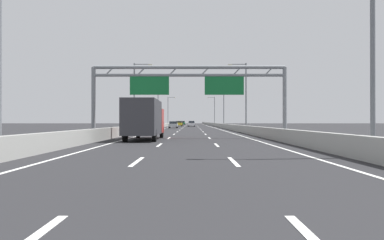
% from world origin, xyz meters
% --- Properties ---
extents(ground_plane, '(260.00, 260.00, 0.00)m').
position_xyz_m(ground_plane, '(0.00, 100.00, 0.00)').
color(ground_plane, '#262628').
extents(lane_dash_left_1, '(0.16, 3.00, 0.01)m').
position_xyz_m(lane_dash_left_1, '(-1.80, 12.50, 0.01)').
color(lane_dash_left_1, white).
rests_on(lane_dash_left_1, ground_plane).
extents(lane_dash_left_2, '(0.16, 3.00, 0.01)m').
position_xyz_m(lane_dash_left_2, '(-1.80, 21.50, 0.01)').
color(lane_dash_left_2, white).
rests_on(lane_dash_left_2, ground_plane).
extents(lane_dash_left_3, '(0.16, 3.00, 0.01)m').
position_xyz_m(lane_dash_left_3, '(-1.80, 30.50, 0.01)').
color(lane_dash_left_3, white).
rests_on(lane_dash_left_3, ground_plane).
extents(lane_dash_left_4, '(0.16, 3.00, 0.01)m').
position_xyz_m(lane_dash_left_4, '(-1.80, 39.50, 0.01)').
color(lane_dash_left_4, white).
rests_on(lane_dash_left_4, ground_plane).
extents(lane_dash_left_5, '(0.16, 3.00, 0.01)m').
position_xyz_m(lane_dash_left_5, '(-1.80, 48.50, 0.01)').
color(lane_dash_left_5, white).
rests_on(lane_dash_left_5, ground_plane).
extents(lane_dash_left_6, '(0.16, 3.00, 0.01)m').
position_xyz_m(lane_dash_left_6, '(-1.80, 57.50, 0.01)').
color(lane_dash_left_6, white).
rests_on(lane_dash_left_6, ground_plane).
extents(lane_dash_left_7, '(0.16, 3.00, 0.01)m').
position_xyz_m(lane_dash_left_7, '(-1.80, 66.50, 0.01)').
color(lane_dash_left_7, white).
rests_on(lane_dash_left_7, ground_plane).
extents(lane_dash_left_8, '(0.16, 3.00, 0.01)m').
position_xyz_m(lane_dash_left_8, '(-1.80, 75.50, 0.01)').
color(lane_dash_left_8, white).
rests_on(lane_dash_left_8, ground_plane).
extents(lane_dash_left_9, '(0.16, 3.00, 0.01)m').
position_xyz_m(lane_dash_left_9, '(-1.80, 84.50, 0.01)').
color(lane_dash_left_9, white).
rests_on(lane_dash_left_9, ground_plane).
extents(lane_dash_left_10, '(0.16, 3.00, 0.01)m').
position_xyz_m(lane_dash_left_10, '(-1.80, 93.50, 0.01)').
color(lane_dash_left_10, white).
rests_on(lane_dash_left_10, ground_plane).
extents(lane_dash_left_11, '(0.16, 3.00, 0.01)m').
position_xyz_m(lane_dash_left_11, '(-1.80, 102.50, 0.01)').
color(lane_dash_left_11, white).
rests_on(lane_dash_left_11, ground_plane).
extents(lane_dash_left_12, '(0.16, 3.00, 0.01)m').
position_xyz_m(lane_dash_left_12, '(-1.80, 111.50, 0.01)').
color(lane_dash_left_12, white).
rests_on(lane_dash_left_12, ground_plane).
extents(lane_dash_left_13, '(0.16, 3.00, 0.01)m').
position_xyz_m(lane_dash_left_13, '(-1.80, 120.50, 0.01)').
color(lane_dash_left_13, white).
rests_on(lane_dash_left_13, ground_plane).
extents(lane_dash_left_14, '(0.16, 3.00, 0.01)m').
position_xyz_m(lane_dash_left_14, '(-1.80, 129.50, 0.01)').
color(lane_dash_left_14, white).
rests_on(lane_dash_left_14, ground_plane).
extents(lane_dash_left_15, '(0.16, 3.00, 0.01)m').
position_xyz_m(lane_dash_left_15, '(-1.80, 138.50, 0.01)').
color(lane_dash_left_15, white).
rests_on(lane_dash_left_15, ground_plane).
extents(lane_dash_left_16, '(0.16, 3.00, 0.01)m').
position_xyz_m(lane_dash_left_16, '(-1.80, 147.50, 0.01)').
color(lane_dash_left_16, white).
rests_on(lane_dash_left_16, ground_plane).
extents(lane_dash_left_17, '(0.16, 3.00, 0.01)m').
position_xyz_m(lane_dash_left_17, '(-1.80, 156.50, 0.01)').
color(lane_dash_left_17, white).
rests_on(lane_dash_left_17, ground_plane).
extents(lane_dash_right_1, '(0.16, 3.00, 0.01)m').
position_xyz_m(lane_dash_right_1, '(1.80, 12.50, 0.01)').
color(lane_dash_right_1, white).
rests_on(lane_dash_right_1, ground_plane).
extents(lane_dash_right_2, '(0.16, 3.00, 0.01)m').
position_xyz_m(lane_dash_right_2, '(1.80, 21.50, 0.01)').
color(lane_dash_right_2, white).
rests_on(lane_dash_right_2, ground_plane).
extents(lane_dash_right_3, '(0.16, 3.00, 0.01)m').
position_xyz_m(lane_dash_right_3, '(1.80, 30.50, 0.01)').
color(lane_dash_right_3, white).
rests_on(lane_dash_right_3, ground_plane).
extents(lane_dash_right_4, '(0.16, 3.00, 0.01)m').
position_xyz_m(lane_dash_right_4, '(1.80, 39.50, 0.01)').
color(lane_dash_right_4, white).
rests_on(lane_dash_right_4, ground_plane).
extents(lane_dash_right_5, '(0.16, 3.00, 0.01)m').
position_xyz_m(lane_dash_right_5, '(1.80, 48.50, 0.01)').
color(lane_dash_right_5, white).
rests_on(lane_dash_right_5, ground_plane).
extents(lane_dash_right_6, '(0.16, 3.00, 0.01)m').
position_xyz_m(lane_dash_right_6, '(1.80, 57.50, 0.01)').
color(lane_dash_right_6, white).
rests_on(lane_dash_right_6, ground_plane).
extents(lane_dash_right_7, '(0.16, 3.00, 0.01)m').
position_xyz_m(lane_dash_right_7, '(1.80, 66.50, 0.01)').
color(lane_dash_right_7, white).
rests_on(lane_dash_right_7, ground_plane).
extents(lane_dash_right_8, '(0.16, 3.00, 0.01)m').
position_xyz_m(lane_dash_right_8, '(1.80, 75.50, 0.01)').
color(lane_dash_right_8, white).
rests_on(lane_dash_right_8, ground_plane).
extents(lane_dash_right_9, '(0.16, 3.00, 0.01)m').
position_xyz_m(lane_dash_right_9, '(1.80, 84.50, 0.01)').
color(lane_dash_right_9, white).
rests_on(lane_dash_right_9, ground_plane).
extents(lane_dash_right_10, '(0.16, 3.00, 0.01)m').
position_xyz_m(lane_dash_right_10, '(1.80, 93.50, 0.01)').
color(lane_dash_right_10, white).
rests_on(lane_dash_right_10, ground_plane).
extents(lane_dash_right_11, '(0.16, 3.00, 0.01)m').
position_xyz_m(lane_dash_right_11, '(1.80, 102.50, 0.01)').
color(lane_dash_right_11, white).
rests_on(lane_dash_right_11, ground_plane).
extents(lane_dash_right_12, '(0.16, 3.00, 0.01)m').
position_xyz_m(lane_dash_right_12, '(1.80, 111.50, 0.01)').
color(lane_dash_right_12, white).
rests_on(lane_dash_right_12, ground_plane).
extents(lane_dash_right_13, '(0.16, 3.00, 0.01)m').
position_xyz_m(lane_dash_right_13, '(1.80, 120.50, 0.01)').
color(lane_dash_right_13, white).
rests_on(lane_dash_right_13, ground_plane).
extents(lane_dash_right_14, '(0.16, 3.00, 0.01)m').
position_xyz_m(lane_dash_right_14, '(1.80, 129.50, 0.01)').
color(lane_dash_right_14, white).
rests_on(lane_dash_right_14, ground_plane).
extents(lane_dash_right_15, '(0.16, 3.00, 0.01)m').
position_xyz_m(lane_dash_right_15, '(1.80, 138.50, 0.01)').
color(lane_dash_right_15, white).
rests_on(lane_dash_right_15, ground_plane).
extents(lane_dash_right_16, '(0.16, 3.00, 0.01)m').
position_xyz_m(lane_dash_right_16, '(1.80, 147.50, 0.01)').
color(lane_dash_right_16, white).
rests_on(lane_dash_right_16, ground_plane).
extents(lane_dash_right_17, '(0.16, 3.00, 0.01)m').
position_xyz_m(lane_dash_right_17, '(1.80, 156.50, 0.01)').
color(lane_dash_right_17, white).
rests_on(lane_dash_right_17, ground_plane).
extents(edge_line_left, '(0.16, 176.00, 0.01)m').
position_xyz_m(edge_line_left, '(-5.25, 88.00, 0.01)').
color(edge_line_left, white).
rests_on(edge_line_left, ground_plane).
extents(edge_line_right, '(0.16, 176.00, 0.01)m').
position_xyz_m(edge_line_right, '(5.25, 88.00, 0.01)').
color(edge_line_right, white).
rests_on(edge_line_right, ground_plane).
extents(barrier_left, '(0.45, 220.00, 0.95)m').
position_xyz_m(barrier_left, '(-6.90, 110.00, 0.47)').
color(barrier_left, '#9E9E99').
rests_on(barrier_left, ground_plane).
extents(barrier_right, '(0.45, 220.00, 0.95)m').
position_xyz_m(barrier_right, '(6.90, 110.00, 0.47)').
color(barrier_right, '#9E9E99').
rests_on(barrier_right, ground_plane).
extents(sign_gantry, '(16.99, 0.36, 6.36)m').
position_xyz_m(sign_gantry, '(-0.04, 29.91, 4.84)').
color(sign_gantry, gray).
rests_on(sign_gantry, ground_plane).
extents(streetlamp_left_near, '(2.58, 0.28, 9.50)m').
position_xyz_m(streetlamp_left_near, '(-7.47, 13.86, 5.40)').
color(streetlamp_left_near, slate).
rests_on(streetlamp_left_near, ground_plane).
extents(streetlamp_right_near, '(2.58, 0.28, 9.50)m').
position_xyz_m(streetlamp_right_near, '(7.47, 13.86, 5.40)').
color(streetlamp_right_near, slate).
rests_on(streetlamp_right_near, ground_plane).
extents(streetlamp_left_mid, '(2.58, 0.28, 9.50)m').
position_xyz_m(streetlamp_left_mid, '(-7.47, 47.74, 5.40)').
color(streetlamp_left_mid, slate).
rests_on(streetlamp_left_mid, ground_plane).
extents(streetlamp_right_mid, '(2.58, 0.28, 9.50)m').
position_xyz_m(streetlamp_right_mid, '(7.47, 47.74, 5.40)').
color(streetlamp_right_mid, slate).
rests_on(streetlamp_right_mid, ground_plane).
extents(streetlamp_left_far, '(2.58, 0.28, 9.50)m').
position_xyz_m(streetlamp_left_far, '(-7.47, 81.63, 5.40)').
color(streetlamp_left_far, slate).
rests_on(streetlamp_left_far, ground_plane).
extents(streetlamp_right_far, '(2.58, 0.28, 9.50)m').
position_xyz_m(streetlamp_right_far, '(7.47, 81.63, 5.40)').
color(streetlamp_right_far, slate).
rests_on(streetlamp_right_far, ground_plane).
extents(streetlamp_left_distant, '(2.58, 0.28, 9.50)m').
position_xyz_m(streetlamp_left_distant, '(-7.47, 115.51, 5.40)').
color(streetlamp_left_distant, slate).
rests_on(streetlamp_left_distant, ground_plane).
extents(streetlamp_right_distant, '(2.58, 0.28, 9.50)m').
position_xyz_m(streetlamp_right_distant, '(7.47, 115.51, 5.40)').
color(streetlamp_right_distant, slate).
rests_on(streetlamp_right_distant, ground_plane).
extents(blue_car, '(1.87, 4.27, 1.53)m').
position_xyz_m(blue_car, '(0.13, 109.83, 0.78)').
color(blue_car, '#2347AD').
rests_on(blue_car, ground_plane).
extents(white_car, '(1.82, 4.69, 1.43)m').
position_xyz_m(white_car, '(0.12, 95.34, 0.73)').
color(white_car, silver).
rests_on(white_car, ground_plane).
extents(silver_car, '(1.85, 4.59, 1.44)m').
position_xyz_m(silver_car, '(-3.79, 75.17, 0.74)').
color(silver_car, '#A8ADB2').
rests_on(silver_car, ground_plane).
extents(yellow_car, '(1.73, 4.39, 1.52)m').
position_xyz_m(yellow_car, '(-3.46, 100.07, 0.78)').
color(yellow_car, yellow).
rests_on(yellow_car, ground_plane).
extents(green_car, '(1.86, 4.48, 1.51)m').
position_xyz_m(green_car, '(-3.46, 139.42, 0.76)').
color(green_car, '#1E7A38').
rests_on(green_car, ground_plane).
extents(black_car, '(1.77, 4.41, 1.45)m').
position_xyz_m(black_car, '(-3.77, 123.41, 0.75)').
color(black_car, black).
rests_on(black_car, ground_plane).
extents(box_truck, '(2.43, 8.44, 3.15)m').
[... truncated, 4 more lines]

